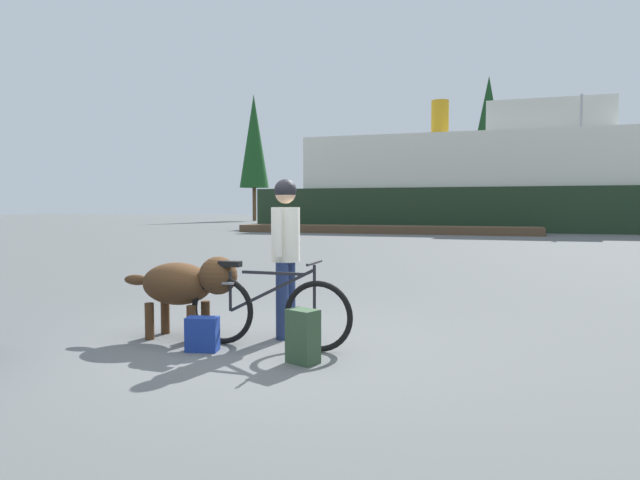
# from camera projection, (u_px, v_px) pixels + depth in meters

# --- Properties ---
(ground_plane) EXTENTS (160.00, 160.00, 0.00)m
(ground_plane) POSITION_uv_depth(u_px,v_px,m) (251.00, 349.00, 5.80)
(ground_plane) COLOR #595B5B
(bicycle) EXTENTS (1.81, 0.44, 0.92)m
(bicycle) POSITION_uv_depth(u_px,v_px,m) (267.00, 310.00, 5.83)
(bicycle) COLOR black
(bicycle) RESTS_ON ground_plane
(person_cyclist) EXTENTS (0.32, 0.53, 1.77)m
(person_cyclist) POSITION_uv_depth(u_px,v_px,m) (286.00, 242.00, 6.25)
(person_cyclist) COLOR navy
(person_cyclist) RESTS_ON ground_plane
(dog) EXTENTS (1.41, 0.55, 0.93)m
(dog) POSITION_uv_depth(u_px,v_px,m) (186.00, 284.00, 6.20)
(dog) COLOR #472D19
(dog) RESTS_ON ground_plane
(backpack) EXTENTS (0.34, 0.29, 0.51)m
(backpack) POSITION_uv_depth(u_px,v_px,m) (303.00, 336.00, 5.26)
(backpack) COLOR #334C33
(backpack) RESTS_ON ground_plane
(handbag_pannier) EXTENTS (0.35, 0.24, 0.35)m
(handbag_pannier) POSITION_uv_depth(u_px,v_px,m) (202.00, 334.00, 5.70)
(handbag_pannier) COLOR navy
(handbag_pannier) RESTS_ON ground_plane
(dock_pier) EXTENTS (16.32, 2.36, 0.40)m
(dock_pier) POSITION_uv_depth(u_px,v_px,m) (384.00, 229.00, 30.71)
(dock_pier) COLOR brown
(dock_pier) RESTS_ON ground_plane
(ferry_boat) EXTENTS (28.69, 7.97, 8.15)m
(ferry_boat) POSITION_uv_depth(u_px,v_px,m) (498.00, 184.00, 34.79)
(ferry_boat) COLOR #1E331E
(ferry_boat) RESTS_ON ground_plane
(sailboat_moored) EXTENTS (6.57, 1.84, 7.52)m
(sailboat_moored) POSITION_uv_depth(u_px,v_px,m) (578.00, 224.00, 30.74)
(sailboat_moored) COLOR navy
(sailboat_moored) RESTS_ON ground_plane
(pine_tree_far_left) EXTENTS (2.89, 2.89, 12.53)m
(pine_tree_far_left) POSITION_uv_depth(u_px,v_px,m) (254.00, 141.00, 55.72)
(pine_tree_far_left) COLOR #4C331E
(pine_tree_far_left) RESTS_ON ground_plane
(pine_tree_center) EXTENTS (3.62, 3.62, 12.73)m
(pine_tree_center) POSITION_uv_depth(u_px,v_px,m) (488.00, 132.00, 48.88)
(pine_tree_center) COLOR #4C331E
(pine_tree_center) RESTS_ON ground_plane
(pine_tree_mid_back) EXTENTS (4.34, 4.34, 8.28)m
(pine_tree_mid_back) POSITION_uv_depth(u_px,v_px,m) (384.00, 170.00, 58.26)
(pine_tree_mid_back) COLOR #4C331E
(pine_tree_mid_back) RESTS_ON ground_plane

